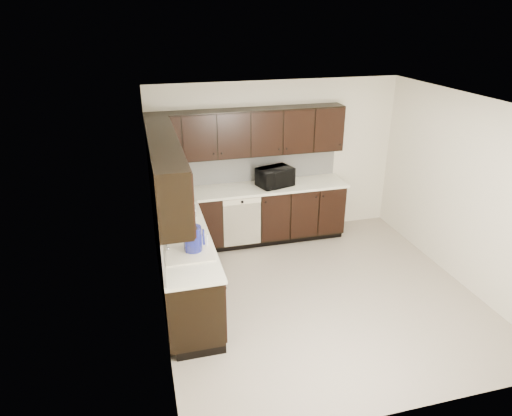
{
  "coord_description": "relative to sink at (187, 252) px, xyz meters",
  "views": [
    {
      "loc": [
        -2.09,
        -4.7,
        3.45
      ],
      "look_at": [
        -0.7,
        0.6,
        1.07
      ],
      "focal_mm": 32.0,
      "sensor_mm": 36.0,
      "label": 1
    }
  ],
  "objects": [
    {
      "name": "lower_cabinets",
      "position": [
        0.67,
        1.12,
        -0.47
      ],
      "size": [
        3.0,
        2.8,
        0.9
      ],
      "color": "black",
      "rests_on": "floor"
    },
    {
      "name": "blue_pitcher",
      "position": [
        0.06,
        -0.11,
        0.21
      ],
      "size": [
        0.26,
        0.26,
        0.31
      ],
      "primitive_type": "cylinder",
      "rotation": [
        0.0,
        0.0,
        -0.31
      ],
      "color": "navy",
      "rests_on": "countertop"
    },
    {
      "name": "wall_front",
      "position": [
        1.68,
        -1.99,
        0.37
      ],
      "size": [
        4.0,
        0.02,
        2.5
      ],
      "primitive_type": "cube",
      "color": "beige",
      "rests_on": "floor"
    },
    {
      "name": "soap_bottle_a",
      "position": [
        0.2,
        0.0,
        0.15
      ],
      "size": [
        0.11,
        0.11,
        0.19
      ],
      "primitive_type": "imported",
      "rotation": [
        0.0,
        0.0,
        -0.36
      ],
      "color": "gray",
      "rests_on": "countertop"
    },
    {
      "name": "microwave",
      "position": [
        1.57,
        1.67,
        0.2
      ],
      "size": [
        0.61,
        0.5,
        0.29
      ],
      "primitive_type": "imported",
      "rotation": [
        0.0,
        0.0,
        0.3
      ],
      "color": "black",
      "rests_on": "countertop"
    },
    {
      "name": "wall_left",
      "position": [
        -0.32,
        0.01,
        0.37
      ],
      "size": [
        0.02,
        4.0,
        2.5
      ],
      "primitive_type": "cube",
      "color": "beige",
      "rests_on": "floor"
    },
    {
      "name": "countertop",
      "position": [
        0.67,
        1.12,
        0.04
      ],
      "size": [
        3.03,
        2.83,
        0.04
      ],
      "color": "white",
      "rests_on": "lower_cabinets"
    },
    {
      "name": "storage_bin",
      "position": [
        -0.02,
        0.8,
        0.14
      ],
      "size": [
        0.51,
        0.45,
        0.16
      ],
      "primitive_type": "cube",
      "rotation": [
        0.0,
        0.0,
        -0.39
      ],
      "color": "silver",
      "rests_on": "countertop"
    },
    {
      "name": "floor",
      "position": [
        1.68,
        0.01,
        -0.88
      ],
      "size": [
        4.0,
        4.0,
        0.0
      ],
      "primitive_type": "plane",
      "color": "#AEA190",
      "rests_on": "ground"
    },
    {
      "name": "dishwasher",
      "position": [
        0.98,
        1.42,
        -0.33
      ],
      "size": [
        0.58,
        0.04,
        0.78
      ],
      "color": "beige",
      "rests_on": "lower_cabinets"
    },
    {
      "name": "wall_right",
      "position": [
        3.68,
        0.01,
        0.37
      ],
      "size": [
        0.02,
        4.0,
        2.5
      ],
      "primitive_type": "cube",
      "color": "beige",
      "rests_on": "floor"
    },
    {
      "name": "ceiling",
      "position": [
        1.68,
        0.01,
        1.62
      ],
      "size": [
        4.0,
        4.0,
        0.0
      ],
      "primitive_type": "plane",
      "rotation": [
        3.14,
        0.0,
        0.0
      ],
      "color": "white",
      "rests_on": "wall_back"
    },
    {
      "name": "paper_towel_roll",
      "position": [
        0.13,
        1.36,
        0.22
      ],
      "size": [
        0.17,
        0.17,
        0.32
      ],
      "primitive_type": "cylinder",
      "rotation": [
        0.0,
        0.0,
        0.17
      ],
      "color": "white",
      "rests_on": "countertop"
    },
    {
      "name": "upper_cabinets",
      "position": [
        0.58,
        1.22,
        0.89
      ],
      "size": [
        3.0,
        2.8,
        0.7
      ],
      "color": "black",
      "rests_on": "wall_back"
    },
    {
      "name": "sink",
      "position": [
        0.0,
        0.0,
        0.0
      ],
      "size": [
        0.54,
        0.82,
        0.42
      ],
      "color": "beige",
      "rests_on": "countertop"
    },
    {
      "name": "teal_tumbler",
      "position": [
        0.15,
        1.36,
        0.16
      ],
      "size": [
        0.12,
        0.12,
        0.2
      ],
      "primitive_type": "cylinder",
      "rotation": [
        0.0,
        0.0,
        0.37
      ],
      "color": "#0C887D",
      "rests_on": "countertop"
    },
    {
      "name": "wall_back",
      "position": [
        1.68,
        2.01,
        0.37
      ],
      "size": [
        4.0,
        0.02,
        2.5
      ],
      "primitive_type": "cube",
      "color": "beige",
      "rests_on": "floor"
    },
    {
      "name": "backsplash",
      "position": [
        0.46,
        1.33,
        0.3
      ],
      "size": [
        3.0,
        2.8,
        0.48
      ],
      "color": "silver",
      "rests_on": "countertop"
    },
    {
      "name": "toaster_oven",
      "position": [
        -0.07,
        1.78,
        0.18
      ],
      "size": [
        0.41,
        0.31,
        0.25
      ],
      "primitive_type": "cube",
      "rotation": [
        0.0,
        0.0,
        -0.04
      ],
      "color": "silver",
      "rests_on": "countertop"
    },
    {
      "name": "soap_bottle_b",
      "position": [
        -0.13,
        0.79,
        0.19
      ],
      "size": [
        0.13,
        0.13,
        0.26
      ],
      "primitive_type": "imported",
      "rotation": [
        0.0,
        0.0,
        0.36
      ],
      "color": "gray",
      "rests_on": "countertop"
    }
  ]
}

